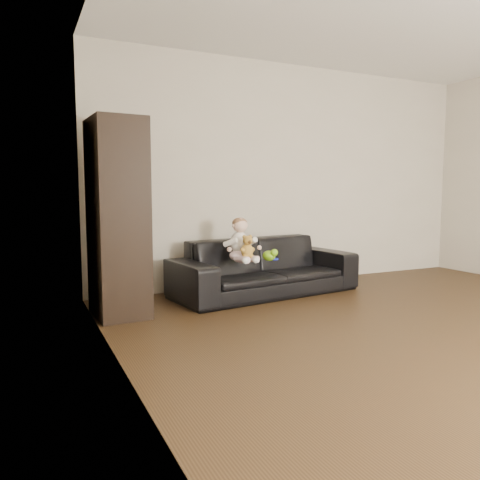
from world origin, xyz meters
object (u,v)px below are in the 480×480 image
toy_blue_disc (274,259)px  baby (241,242)px  sofa (265,267)px  teddy_bear (247,247)px  cabinet (118,219)px  toy_green (269,256)px  toy_rattle (268,257)px

toy_blue_disc → baby: bearing=174.5°
sofa → teddy_bear: size_ratio=8.81×
cabinet → toy_green: cabinet is taller
sofa → teddy_bear: teddy_bear is taller
teddy_bear → toy_blue_disc: 0.40m
toy_green → cabinet: bearing=-179.3°
teddy_bear → sofa: bearing=16.4°
cabinet → toy_rattle: bearing=-2.2°
teddy_bear → toy_green: (0.27, 0.04, -0.11)m
teddy_bear → toy_blue_disc: (0.36, 0.10, -0.16)m
toy_green → toy_blue_disc: (0.09, 0.06, -0.05)m
baby → sofa: bearing=-2.2°
cabinet → toy_blue_disc: bearing=-1.1°
sofa → toy_green: sofa is taller
cabinet → baby: 1.28m
baby → toy_rattle: baby is taller
cabinet → teddy_bear: size_ratio=7.50×
cabinet → toy_green: 1.59m
sofa → toy_rattle: (-0.07, -0.18, 0.13)m
sofa → toy_green: 0.26m
cabinet → toy_green: (1.53, 0.02, -0.42)m
sofa → cabinet: size_ratio=1.17×
toy_green → toy_blue_disc: 0.11m
toy_green → toy_blue_disc: size_ratio=1.51×
sofa → toy_blue_disc: sofa is taller
cabinet → toy_blue_disc: cabinet is taller
baby → toy_green: baby is taller
teddy_bear → toy_blue_disc: size_ratio=2.24×
cabinet → toy_green: bearing=-3.1°
toy_rattle → sofa: bearing=70.1°
baby → toy_blue_disc: bearing=-25.3°
baby → toy_blue_disc: 0.42m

